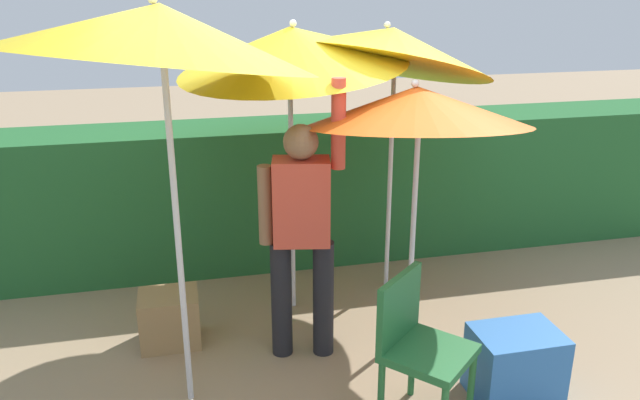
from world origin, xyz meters
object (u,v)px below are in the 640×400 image
(person_vendor, at_px, (302,226))
(crate_cardboard, at_px, (170,318))
(cooler_box, at_px, (515,364))
(umbrella_navy, at_px, (391,47))
(chair_plastic, at_px, (418,342))
(umbrella_yellow, at_px, (158,34))
(umbrella_rainbow, at_px, (417,107))
(umbrella_orange, at_px, (291,48))

(person_vendor, xyz_separation_m, crate_cardboard, (-0.88, 0.33, -0.75))
(cooler_box, bearing_deg, umbrella_navy, 100.78)
(person_vendor, relative_size, chair_plastic, 2.11)
(person_vendor, relative_size, crate_cardboard, 4.62)
(umbrella_yellow, height_order, crate_cardboard, umbrella_yellow)
(umbrella_rainbow, height_order, cooler_box, umbrella_rainbow)
(umbrella_rainbow, xyz_separation_m, chair_plastic, (-0.26, -0.87, -1.15))
(chair_plastic, height_order, crate_cardboard, chair_plastic)
(umbrella_orange, distance_m, crate_cardboard, 2.06)
(umbrella_navy, xyz_separation_m, person_vendor, (-0.86, -0.86, -1.02))
(umbrella_yellow, bearing_deg, umbrella_rainbow, 13.34)
(crate_cardboard, bearing_deg, umbrella_navy, 17.03)
(umbrella_yellow, height_order, cooler_box, umbrella_yellow)
(umbrella_yellow, distance_m, chair_plastic, 2.16)
(umbrella_navy, relative_size, cooler_box, 4.63)
(umbrella_navy, distance_m, chair_plastic, 2.25)
(person_vendor, xyz_separation_m, cooler_box, (1.16, -0.75, -0.71))
(umbrella_orange, xyz_separation_m, umbrella_yellow, (-0.85, -0.97, 0.19))
(person_vendor, bearing_deg, umbrella_navy, 45.27)
(chair_plastic, distance_m, cooler_box, 0.73)
(umbrella_yellow, distance_m, person_vendor, 1.50)
(umbrella_orange, distance_m, chair_plastic, 2.12)
(crate_cardboard, bearing_deg, chair_plastic, -39.83)
(umbrella_rainbow, relative_size, cooler_box, 3.70)
(umbrella_yellow, bearing_deg, person_vendor, 22.26)
(umbrella_yellow, bearing_deg, umbrella_navy, 35.83)
(umbrella_yellow, relative_size, chair_plastic, 2.81)
(chair_plastic, bearing_deg, umbrella_orange, 106.34)
(umbrella_orange, height_order, umbrella_yellow, umbrella_yellow)
(umbrella_yellow, height_order, person_vendor, umbrella_yellow)
(umbrella_orange, height_order, cooler_box, umbrella_orange)
(person_vendor, distance_m, chair_plastic, 1.05)
(umbrella_navy, bearing_deg, crate_cardboard, -162.97)
(umbrella_rainbow, xyz_separation_m, umbrella_yellow, (-1.55, -0.37, 0.51))
(umbrella_orange, bearing_deg, umbrella_navy, 15.52)
(umbrella_orange, bearing_deg, cooler_box, -51.87)
(umbrella_rainbow, bearing_deg, umbrella_navy, 83.30)
(umbrella_rainbow, bearing_deg, umbrella_yellow, -166.66)
(umbrella_yellow, bearing_deg, crate_cardboard, 98.46)
(cooler_box, xyz_separation_m, crate_cardboard, (-2.05, 1.09, -0.03))
(person_vendor, bearing_deg, umbrella_rainbow, 3.36)
(crate_cardboard, bearing_deg, umbrella_orange, 18.27)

